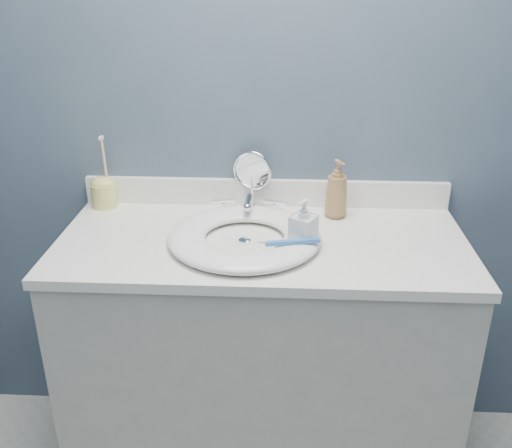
# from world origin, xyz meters

# --- Properties ---
(back_wall) EXTENTS (2.20, 0.02, 2.40)m
(back_wall) POSITION_xyz_m (0.00, 1.25, 1.20)
(back_wall) COLOR #3F4E5E
(back_wall) RESTS_ON ground
(vanity_cabinet) EXTENTS (1.20, 0.55, 0.85)m
(vanity_cabinet) POSITION_xyz_m (0.00, 0.97, 0.42)
(vanity_cabinet) COLOR beige
(vanity_cabinet) RESTS_ON ground
(countertop) EXTENTS (1.22, 0.57, 0.03)m
(countertop) POSITION_xyz_m (0.00, 0.97, 0.86)
(countertop) COLOR white
(countertop) RESTS_ON vanity_cabinet
(backsplash) EXTENTS (1.22, 0.02, 0.09)m
(backsplash) POSITION_xyz_m (0.00, 1.24, 0.93)
(backsplash) COLOR white
(backsplash) RESTS_ON countertop
(basin) EXTENTS (0.45, 0.45, 0.04)m
(basin) POSITION_xyz_m (-0.05, 0.94, 0.90)
(basin) COLOR white
(basin) RESTS_ON countertop
(drain) EXTENTS (0.04, 0.04, 0.01)m
(drain) POSITION_xyz_m (-0.05, 0.94, 0.88)
(drain) COLOR silver
(drain) RESTS_ON countertop
(faucet) EXTENTS (0.25, 0.13, 0.07)m
(faucet) POSITION_xyz_m (-0.05, 1.14, 0.91)
(faucet) COLOR silver
(faucet) RESTS_ON countertop
(makeup_mirror) EXTENTS (0.13, 0.08, 0.20)m
(makeup_mirror) POSITION_xyz_m (-0.04, 1.21, 0.99)
(makeup_mirror) COLOR silver
(makeup_mirror) RESTS_ON countertop
(soap_bottle_amber) EXTENTS (0.10, 0.10, 0.19)m
(soap_bottle_amber) POSITION_xyz_m (0.23, 1.15, 0.97)
(soap_bottle_amber) COLOR #9A7345
(soap_bottle_amber) RESTS_ON countertop
(soap_bottle_clear) EXTENTS (0.09, 0.09, 0.15)m
(soap_bottle_clear) POSITION_xyz_m (0.12, 0.92, 0.95)
(soap_bottle_clear) COLOR silver
(soap_bottle_clear) RESTS_ON countertop
(toothbrush_holder) EXTENTS (0.09, 0.09, 0.24)m
(toothbrush_holder) POSITION_xyz_m (-0.54, 1.20, 0.94)
(toothbrush_holder) COLOR #DAD76D
(toothbrush_holder) RESTS_ON countertop
(toothbrush_lying) EXTENTS (0.17, 0.05, 0.02)m
(toothbrush_lying) POSITION_xyz_m (0.08, 0.86, 0.92)
(toothbrush_lying) COLOR #366DC0
(toothbrush_lying) RESTS_ON basin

